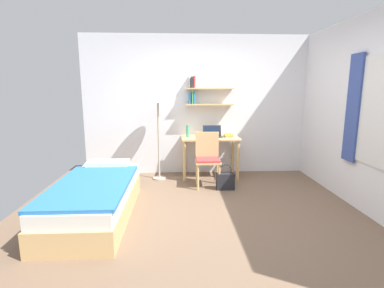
{
  "coord_description": "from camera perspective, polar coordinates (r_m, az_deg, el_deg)",
  "views": [
    {
      "loc": [
        -0.44,
        -3.5,
        1.62
      ],
      "look_at": [
        -0.24,
        0.51,
        0.85
      ],
      "focal_mm": 27.11,
      "sensor_mm": 36.0,
      "label": 1
    }
  ],
  "objects": [
    {
      "name": "laptop",
      "position": [
        5.34,
        3.98,
        2.0
      ],
      "size": [
        0.34,
        0.22,
        0.2
      ],
      "color": "black",
      "rests_on": "desk"
    },
    {
      "name": "desk_chair",
      "position": [
        4.85,
        3.08,
        -2.58
      ],
      "size": [
        0.42,
        0.4,
        0.9
      ],
      "color": "tan",
      "rests_on": "ground_plane"
    },
    {
      "name": "ground_plane",
      "position": [
        3.88,
        4.02,
        -13.84
      ],
      "size": [
        5.28,
        5.28,
        0.0
      ],
      "primitive_type": "plane",
      "color": "brown"
    },
    {
      "name": "water_bottle",
      "position": [
        5.25,
        -0.84,
        2.54
      ],
      "size": [
        0.06,
        0.06,
        0.22
      ],
      "primitive_type": "cylinder",
      "color": "#42A87F",
      "rests_on": "desk"
    },
    {
      "name": "wall_right",
      "position": [
        4.29,
        32.31,
        4.96
      ],
      "size": [
        0.1,
        4.4,
        2.6
      ],
      "color": "white",
      "rests_on": "ground_plane"
    },
    {
      "name": "handbag",
      "position": [
        4.78,
        6.59,
        -7.19
      ],
      "size": [
        0.29,
        0.12,
        0.42
      ],
      "color": "#232328",
      "rests_on": "ground_plane"
    },
    {
      "name": "standing_lamp",
      "position": [
        5.12,
        -6.75,
        8.56
      ],
      "size": [
        0.42,
        0.42,
        1.61
      ],
      "color": "#B2A893",
      "rests_on": "ground_plane"
    },
    {
      "name": "bed",
      "position": [
        3.97,
        -18.49,
        -10.09
      ],
      "size": [
        0.9,
        1.97,
        0.54
      ],
      "color": "tan",
      "rests_on": "ground_plane"
    },
    {
      "name": "desk",
      "position": [
        5.33,
        3.57,
        -0.09
      ],
      "size": [
        1.05,
        0.58,
        0.75
      ],
      "color": "tan",
      "rests_on": "ground_plane"
    },
    {
      "name": "book_stack",
      "position": [
        5.35,
        7.28,
        1.72
      ],
      "size": [
        0.19,
        0.23,
        0.06
      ],
      "color": "silver",
      "rests_on": "desk"
    },
    {
      "name": "wall_back",
      "position": [
        5.55,
        1.72,
        7.59
      ],
      "size": [
        4.4,
        0.27,
        2.6
      ],
      "color": "white",
      "rests_on": "ground_plane"
    }
  ]
}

